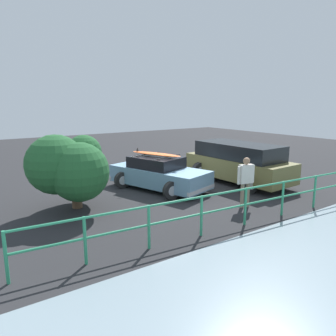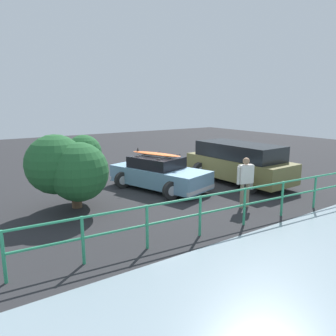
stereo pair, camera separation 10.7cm
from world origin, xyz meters
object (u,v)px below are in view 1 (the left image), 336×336
at_px(suv_car, 238,162).
at_px(person_bystander, 246,178).
at_px(sedan_car, 159,173).
at_px(bush_near_left, 73,168).

xyz_separation_m(suv_car, person_bystander, (2.27, 2.49, 0.12)).
bearing_deg(sedan_car, bush_near_left, 8.71).
distance_m(suv_car, bush_near_left, 6.99).
relative_size(sedan_car, person_bystander, 2.62).
height_order(suv_car, bush_near_left, bush_near_left).
xyz_separation_m(sedan_car, person_bystander, (-1.06, 3.57, 0.38)).
bearing_deg(sedan_car, person_bystander, 106.56).
distance_m(person_bystander, bush_near_left, 5.58).
bearing_deg(suv_car, sedan_car, -18.02).
xyz_separation_m(sedan_car, suv_car, (-3.33, 1.08, 0.26)).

